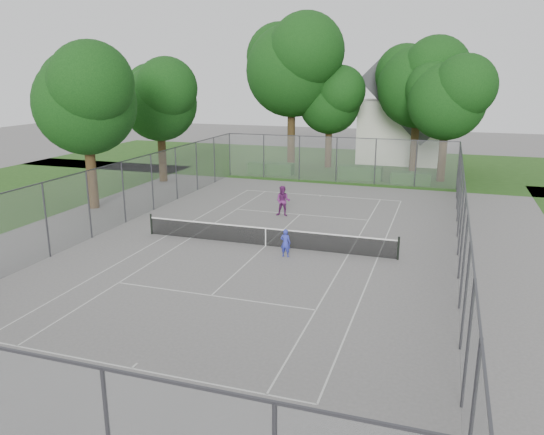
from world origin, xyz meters
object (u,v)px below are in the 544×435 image
(tennis_net, at_px, (266,236))
(house, at_px, (403,121))
(woman_player, at_px, (283,201))
(girl_player, at_px, (285,243))

(tennis_net, bearing_deg, house, 82.31)
(tennis_net, height_order, woman_player, woman_player)
(tennis_net, height_order, girl_player, girl_player)
(girl_player, bearing_deg, tennis_net, -39.76)
(house, bearing_deg, girl_player, -94.77)
(tennis_net, bearing_deg, woman_player, 98.73)
(tennis_net, distance_m, house, 29.24)
(woman_player, bearing_deg, house, 75.18)
(tennis_net, bearing_deg, girl_player, -40.90)
(house, xyz_separation_m, woman_player, (-4.78, -23.00, -2.98))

